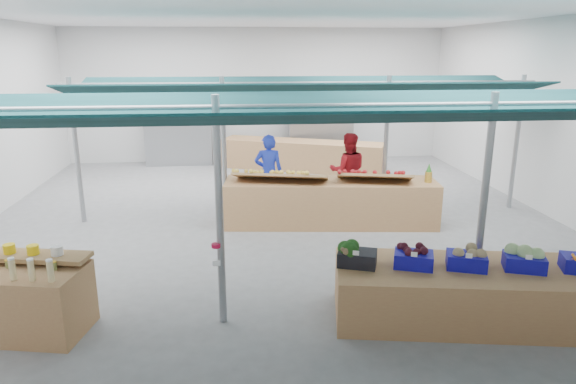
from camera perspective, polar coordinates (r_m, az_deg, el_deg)
name	(u,v)px	position (r m, az deg, el deg)	size (l,w,h in m)	color
floor	(274,222)	(10.85, -1.59, -3.38)	(13.00, 13.00, 0.00)	slate
hall	(268,90)	(11.73, -2.27, 11.26)	(13.00, 13.00, 13.00)	silver
pole_grid	(325,153)	(8.79, 4.14, 4.32)	(10.00, 4.60, 3.00)	gray
awnings	(326,96)	(8.65, 4.26, 10.63)	(9.50, 7.08, 0.30)	black
back_shelving_left	(179,133)	(16.51, -12.06, 6.41)	(2.00, 0.50, 2.00)	#B23F33
back_shelving_right	(320,131)	(16.66, 3.62, 6.80)	(2.00, 0.50, 2.00)	#B23F33
bottle_shelf	(10,297)	(7.57, -28.52, -10.19)	(2.09, 1.50, 1.14)	#9B6844
veg_counter	(479,294)	(7.43, 20.47, -10.55)	(3.80, 1.27, 0.74)	#9B6844
fruit_counter	(330,202)	(10.65, 4.74, -1.17)	(4.33, 1.03, 0.93)	#9B6844
far_counter	(302,155)	(15.54, 1.53, 4.10)	(4.88, 0.98, 0.88)	#9B6844
crate_stack	(508,278)	(8.18, 23.23, -8.76)	(0.54, 0.37, 0.64)	#110D95
vendor_left	(269,173)	(11.45, -2.16, 2.14)	(0.63, 0.41, 1.73)	#1C2FB9
vendor_right	(348,171)	(11.71, 6.67, 2.34)	(0.84, 0.66, 1.73)	maroon
crate_broccoli	(357,254)	(6.91, 7.72, -6.84)	(0.59, 0.50, 0.35)	black
crate_beets	(414,257)	(7.01, 13.79, -7.05)	(0.59, 0.50, 0.29)	#110D95
crate_celeriac	(467,258)	(7.16, 19.24, -6.91)	(0.59, 0.50, 0.31)	#110D95
crate_cabbage	(525,258)	(7.39, 24.80, -6.69)	(0.59, 0.50, 0.35)	#110D95
sparrow	(345,251)	(6.75, 6.40, -6.55)	(0.12, 0.09, 0.11)	brown
pole_ribbon	(216,247)	(6.64, -8.01, -6.10)	(0.12, 0.12, 0.28)	#C20C34
apple_heap_yellow	(281,174)	(10.36, -0.84, 2.01)	(2.01, 1.11, 0.27)	#997247
apple_heap_red	(375,174)	(10.49, 9.63, 1.97)	(1.62, 1.02, 0.27)	#997247
pineapple	(429,174)	(10.72, 15.36, 1.99)	(0.14, 0.14, 0.39)	#8C6019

